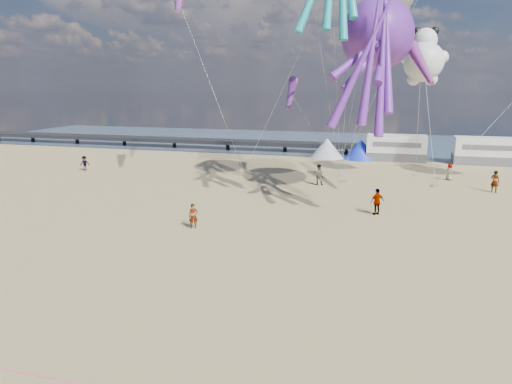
% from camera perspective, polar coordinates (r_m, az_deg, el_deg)
% --- Properties ---
extents(ground, '(120.00, 120.00, 0.00)m').
position_cam_1_polar(ground, '(17.93, -0.41, -15.80)').
color(ground, tan).
rests_on(ground, ground).
extents(water, '(120.00, 120.00, 0.00)m').
position_cam_1_polar(water, '(70.73, 11.87, 6.01)').
color(water, '#334A62').
rests_on(water, ground).
extents(pier, '(60.00, 3.00, 0.50)m').
position_cam_1_polar(pier, '(67.75, -13.26, 6.46)').
color(pier, black).
rests_on(pier, ground).
extents(motorhome_0, '(6.60, 2.50, 3.00)m').
position_cam_1_polar(motorhome_0, '(55.56, 17.11, 5.30)').
color(motorhome_0, silver).
rests_on(motorhome_0, ground).
extents(motorhome_1, '(6.60, 2.50, 3.00)m').
position_cam_1_polar(motorhome_1, '(56.66, 26.77, 4.60)').
color(motorhome_1, silver).
rests_on(motorhome_1, ground).
extents(tent_white, '(4.00, 4.00, 2.40)m').
position_cam_1_polar(tent_white, '(55.93, 8.85, 5.47)').
color(tent_white, white).
rests_on(tent_white, ground).
extents(tent_blue, '(4.00, 4.00, 2.40)m').
position_cam_1_polar(tent_blue, '(55.62, 12.96, 5.24)').
color(tent_blue, '#1933CC').
rests_on(tent_blue, ground).
extents(standing_person, '(0.68, 0.59, 1.57)m').
position_cam_1_polar(standing_person, '(28.42, -7.83, -3.01)').
color(standing_person, tan).
rests_on(standing_person, ground).
extents(beachgoer_0, '(0.62, 0.69, 1.58)m').
position_cam_1_polar(beachgoer_0, '(45.97, 23.02, 2.34)').
color(beachgoer_0, '#7F6659').
rests_on(beachgoer_0, ground).
extents(beachgoer_1, '(0.96, 0.67, 1.85)m').
position_cam_1_polar(beachgoer_1, '(40.64, 7.80, 2.16)').
color(beachgoer_1, '#7F6659').
rests_on(beachgoer_1, ground).
extents(beachgoer_2, '(0.89, 0.77, 1.54)m').
position_cam_1_polar(beachgoer_2, '(50.10, -20.64, 3.36)').
color(beachgoer_2, '#7F6659').
rests_on(beachgoer_2, ground).
extents(beachgoer_3, '(1.36, 1.25, 1.83)m').
position_cam_1_polar(beachgoer_3, '(32.13, 14.91, -1.18)').
color(beachgoer_3, '#7F6659').
rests_on(beachgoer_3, ground).
extents(beachgoer_5, '(1.75, 1.37, 1.85)m').
position_cam_1_polar(beachgoer_5, '(42.31, 27.69, 1.18)').
color(beachgoer_5, '#7F6659').
rests_on(beachgoer_5, ground).
extents(sandbag_a, '(0.50, 0.35, 0.22)m').
position_cam_1_polar(sandbag_a, '(45.43, -1.51, 2.42)').
color(sandbag_a, gray).
rests_on(sandbag_a, ground).
extents(sandbag_b, '(0.50, 0.35, 0.22)m').
position_cam_1_polar(sandbag_b, '(42.31, 10.88, 1.36)').
color(sandbag_b, gray).
rests_on(sandbag_b, ground).
extents(sandbag_c, '(0.50, 0.35, 0.22)m').
position_cam_1_polar(sandbag_c, '(42.66, 21.51, 0.76)').
color(sandbag_c, gray).
rests_on(sandbag_c, ground).
extents(sandbag_d, '(0.50, 0.35, 0.22)m').
position_cam_1_polar(sandbag_d, '(46.93, 19.30, 2.02)').
color(sandbag_d, gray).
rests_on(sandbag_d, ground).
extents(sandbag_e, '(0.50, 0.35, 0.22)m').
position_cam_1_polar(sandbag_e, '(44.90, 10.46, 2.07)').
color(sandbag_e, gray).
rests_on(sandbag_e, ground).
extents(kite_octopus_purple, '(8.13, 11.30, 11.87)m').
position_cam_1_polar(kite_octopus_purple, '(36.69, 14.92, 18.45)').
color(kite_octopus_purple, '#612592').
extents(kite_panda, '(5.18, 5.01, 5.98)m').
position_cam_1_polar(kite_panda, '(44.53, 20.23, 15.02)').
color(kite_panda, silver).
extents(windsock_left, '(3.94, 7.39, 7.56)m').
position_cam_1_polar(windsock_left, '(43.22, -9.62, 22.44)').
color(windsock_left, red).
extents(windsock_mid, '(2.28, 6.80, 6.73)m').
position_cam_1_polar(windsock_mid, '(37.17, 19.93, 14.85)').
color(windsock_mid, red).
extents(windsock_right, '(1.41, 5.34, 5.28)m').
position_cam_1_polar(windsock_right, '(43.43, 4.38, 12.14)').
color(windsock_right, red).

